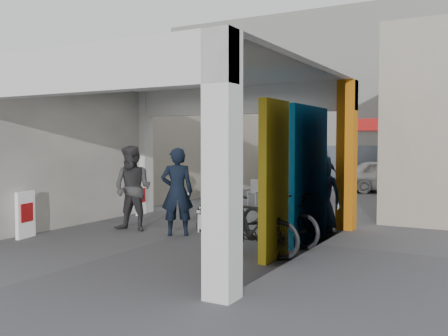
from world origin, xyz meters
The scene contains 21 objects.
ground centered at (0.00, 0.00, 0.00)m, with size 90.00×90.00×0.00m, color #505055.
arcade_canopy centered at (0.54, -0.82, 2.30)m, with size 6.40×6.45×6.40m.
far_building centered at (0.00, 13.99, 3.99)m, with size 18.00×4.08×8.00m.
plaza_bldg_left centered at (-4.50, 7.50, 2.50)m, with size 2.00×9.00×5.00m, color #ACA18F.
plaza_bldg_right centered at (4.50, 7.50, 2.50)m, with size 2.00×9.00×5.00m, color #ACA18F.
bollard_left centered at (-1.72, 2.45, 0.45)m, with size 0.09×0.09×0.90m, color #92959A.
bollard_center centered at (-0.07, 2.57, 0.43)m, with size 0.09×0.09×0.87m, color #92959A.
bollard_right centered at (1.60, 2.32, 0.49)m, with size 0.09×0.09×0.98m, color #92959A.
advert_board_near centered at (-2.75, -2.39, 0.51)m, with size 0.20×0.55×1.00m.
advert_board_far centered at (-2.75, 1.56, 0.51)m, with size 0.21×0.55×1.00m.
cafe_set centered at (-1.48, 4.90, 0.29)m, with size 1.36×1.10×0.82m.
produce_stand centered at (-2.49, 5.78, 0.28)m, with size 1.06×0.57×0.70m.
crate_stack centered at (0.32, 7.93, 0.28)m, with size 0.51×0.43×0.56m.
border_collie centered at (0.22, 0.08, 0.25)m, with size 0.23×0.46×0.63m.
man_with_dog centered at (-0.04, -0.59, 0.97)m, with size 0.71×0.46×1.94m, color black.
man_back_turned centered at (-1.28, -0.60, 0.99)m, with size 0.96×0.75×1.98m, color #373739.
man_elderly centered at (2.60, 1.42, 0.88)m, with size 0.86×0.56×1.76m, color #5C85B2.
man_crates centered at (0.62, 7.54, 0.92)m, with size 1.08×0.45×1.84m, color black.
bicycle_front centered at (2.27, -0.36, 0.53)m, with size 0.71×2.03×1.07m, color black.
bicycle_rear centered at (2.30, -1.57, 0.55)m, with size 0.51×1.82×1.09m, color black.
white_van centered at (2.18, 11.46, 0.68)m, with size 1.60×3.97×1.35m, color white.
Camera 1 is at (6.15, -9.63, 2.06)m, focal length 40.00 mm.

